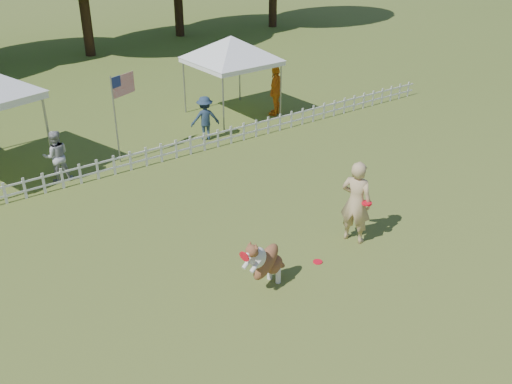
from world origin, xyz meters
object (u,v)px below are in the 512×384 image
Objects in this scene: spectator_a at (56,156)px; dog at (266,261)px; canopy_tent_right at (232,77)px; spectator_c at (276,91)px; flag_pole at (116,121)px; spectator_b at (205,118)px; handler at (356,202)px; frisbee_on_turf at (318,262)px.

dog is at bearing 114.68° from spectator_a.
canopy_tent_right is 1.55× the size of spectator_c.
spectator_b is at bearing -23.37° from flag_pole.
handler reaches higher than spectator_b.
handler is at bearing 133.45° from spectator_a.
dog is 5.96× the size of frisbee_on_turf.
handler is 9.25m from canopy_tent_right.
dog is at bearing -115.66° from flag_pole.
spectator_b is at bearing 52.26° from dog.
flag_pole reaches higher than spectator_b.
spectator_a reaches higher than frisbee_on_turf.
spectator_b is 3.40m from spectator_c.
dog is 7.59m from flag_pole.
spectator_a is 4.95m from spectator_b.
spectator_c is (6.40, 0.65, -0.41)m from flag_pole.
spectator_b is at bearing -145.53° from canopy_tent_right.
canopy_tent_right is 1.07× the size of flag_pole.
dog is (-2.71, -0.26, -0.37)m from handler.
spectator_a reaches higher than spectator_b.
spectator_c is at bearing -162.78° from spectator_a.
flag_pole is (-5.12, -1.58, -0.09)m from canopy_tent_right.
frisbee_on_turf is at bearing 76.91° from handler.
handler is 7.37m from spectator_b.
spectator_c is at bearing -37.79° from canopy_tent_right.
spectator_a is (-4.44, 7.11, -0.25)m from handler.
spectator_c is (3.85, 7.94, -0.09)m from handler.
dog is at bearing 72.47° from handler.
canopy_tent_right reaches higher than handler.
flag_pole is at bearing -27.85° from spectator_c.
flag_pole is 1.80× the size of spectator_b.
canopy_tent_right is at bearing -39.27° from handler.
dog is at bearing -121.80° from canopy_tent_right.
canopy_tent_right is (2.57, 8.87, 0.41)m from handler.
handler reaches higher than frisbee_on_turf.
canopy_tent_right is at bearing -154.43° from spectator_a.
frisbee_on_turf is 8.02m from spectator_a.
flag_pole is at bearing 73.90° from dog.
flag_pole is at bearing -164.66° from canopy_tent_right.
flag_pole is at bearing -3.84° from handler.
spectator_a is (-1.89, -0.18, -0.57)m from flag_pole.
flag_pole reaches higher than spectator_a.
canopy_tent_right is 1.92× the size of spectator_b.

